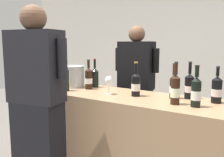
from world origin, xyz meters
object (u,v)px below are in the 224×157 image
(wine_bottle_3, at_px, (45,76))
(wine_bottle_5, at_px, (89,78))
(wine_bottle_0, at_px, (189,86))
(wine_glass, at_px, (109,82))
(wine_bottle_10, at_px, (174,86))
(person_guest, at_px, (38,112))
(wine_bottle_1, at_px, (217,90))
(wine_bottle_4, at_px, (65,78))
(ice_bucket, at_px, (74,76))
(wine_bottle_6, at_px, (175,89))
(wine_bottle_2, at_px, (136,84))
(wine_bottle_8, at_px, (196,92))
(person_server, at_px, (136,93))
(wine_bottle_9, at_px, (95,77))
(wine_bottle_7, at_px, (61,74))

(wine_bottle_3, xyz_separation_m, wine_bottle_5, (0.55, 0.13, -0.00))
(wine_bottle_0, bearing_deg, wine_glass, -161.47)
(wine_bottle_10, height_order, person_guest, person_guest)
(wine_bottle_1, xyz_separation_m, wine_bottle_4, (-1.43, -0.31, 0.02))
(wine_bottle_3, relative_size, ice_bucket, 1.28)
(wine_bottle_0, distance_m, wine_bottle_6, 0.28)
(wine_bottle_3, distance_m, wine_bottle_6, 1.57)
(wine_bottle_2, height_order, wine_bottle_8, wine_bottle_8)
(wine_bottle_2, xyz_separation_m, wine_bottle_5, (-0.60, 0.04, 0.00))
(ice_bucket, bearing_deg, person_guest, -72.07)
(wine_glass, distance_m, person_server, 0.82)
(wine_bottle_9, xyz_separation_m, person_server, (0.25, 0.53, -0.25))
(wine_bottle_4, height_order, wine_bottle_10, wine_bottle_4)
(person_guest, bearing_deg, wine_bottle_4, 106.42)
(wine_bottle_0, height_order, wine_bottle_10, wine_bottle_0)
(wine_bottle_2, bearing_deg, wine_bottle_6, -14.21)
(wine_bottle_4, height_order, wine_bottle_5, wine_bottle_4)
(wine_bottle_10, relative_size, ice_bucket, 1.31)
(person_guest, bearing_deg, wine_bottle_6, 29.11)
(wine_bottle_4, relative_size, ice_bucket, 1.40)
(wine_bottle_6, bearing_deg, wine_bottle_0, 82.74)
(wine_bottle_9, relative_size, person_server, 0.20)
(person_server, height_order, person_guest, person_guest)
(wine_bottle_1, relative_size, wine_bottle_4, 0.90)
(ice_bucket, bearing_deg, wine_bottle_9, 27.76)
(wine_bottle_3, bearing_deg, person_server, 44.84)
(wine_bottle_6, height_order, wine_bottle_10, wine_bottle_6)
(wine_glass, bearing_deg, wine_bottle_1, 12.01)
(wine_bottle_4, bearing_deg, wine_bottle_9, 69.39)
(wine_bottle_4, distance_m, wine_bottle_10, 1.11)
(wine_bottle_10, bearing_deg, person_guest, -140.28)
(wine_bottle_4, distance_m, wine_bottle_8, 1.32)
(wine_bottle_7, xyz_separation_m, wine_bottle_8, (1.65, -0.18, -0.01))
(wine_bottle_2, distance_m, wine_bottle_4, 0.76)
(wine_bottle_9, distance_m, wine_glass, 0.42)
(wine_bottle_3, relative_size, wine_bottle_4, 0.91)
(person_server, bearing_deg, wine_bottle_7, -139.22)
(wine_bottle_3, xyz_separation_m, wine_bottle_10, (1.49, 0.19, -0.01))
(wine_bottle_3, height_order, wine_bottle_4, wine_bottle_4)
(ice_bucket, distance_m, person_server, 0.83)
(wine_bottle_2, height_order, person_guest, person_guest)
(wine_bottle_6, xyz_separation_m, ice_bucket, (-1.24, 0.16, -0.00))
(wine_bottle_8, bearing_deg, person_guest, -154.00)
(wine_bottle_1, distance_m, wine_bottle_7, 1.76)
(wine_bottle_0, relative_size, wine_bottle_3, 1.08)
(wine_bottle_0, relative_size, wine_bottle_7, 1.03)
(wine_bottle_7, bearing_deg, wine_bottle_10, 0.70)
(wine_bottle_7, xyz_separation_m, wine_glass, (0.81, -0.15, -0.00))
(wine_bottle_3, xyz_separation_m, wine_bottle_7, (0.08, 0.17, 0.01))
(person_guest, bearing_deg, wine_bottle_8, 26.00)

